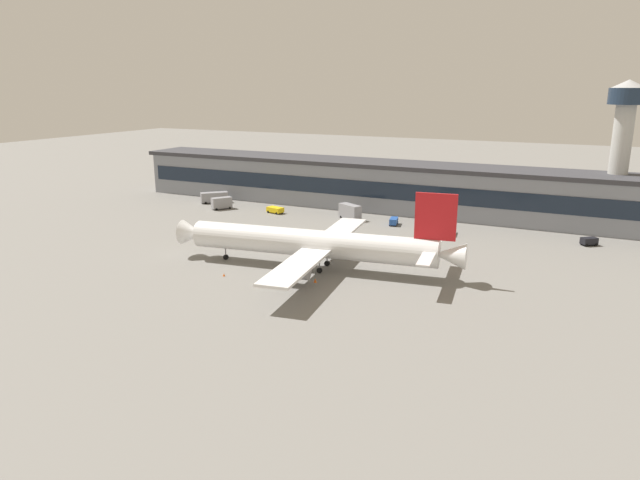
{
  "coord_description": "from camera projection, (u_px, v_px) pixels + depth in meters",
  "views": [
    {
      "loc": [
        53.14,
        -103.38,
        36.0
      ],
      "look_at": [
        1.89,
        1.24,
        5.0
      ],
      "focal_mm": 32.63,
      "sensor_mm": 36.0,
      "label": 1
    }
  ],
  "objects": [
    {
      "name": "traffic_cone_2",
      "position": [
        260.0,
        286.0,
        107.16
      ],
      "size": [
        0.45,
        0.45,
        0.56
      ],
      "primitive_type": "cone",
      "color": "#F2590C",
      "rests_on": "ground_plane"
    },
    {
      "name": "control_tower",
      "position": [
        622.0,
        139.0,
        146.19
      ],
      "size": [
        9.02,
        9.02,
        37.49
      ],
      "color": "#B7B7B2",
      "rests_on": "ground_plane"
    },
    {
      "name": "fuel_truck",
      "position": [
        214.0,
        197.0,
        184.1
      ],
      "size": [
        7.96,
        7.88,
        3.35
      ],
      "color": "gray",
      "rests_on": "ground_plane"
    },
    {
      "name": "terminal_building",
      "position": [
        401.0,
        187.0,
        171.37
      ],
      "size": [
        176.38,
        17.01,
        14.17
      ],
      "color": "gray",
      "rests_on": "ground_plane"
    },
    {
      "name": "pushback_tractor",
      "position": [
        275.0,
        210.0,
        169.26
      ],
      "size": [
        5.25,
        3.58,
        1.75
      ],
      "color": "yellow",
      "rests_on": "ground_plane"
    },
    {
      "name": "baggage_tug",
      "position": [
        589.0,
        241.0,
        135.0
      ],
      "size": [
        4.05,
        3.83,
        1.85
      ],
      "color": "black",
      "rests_on": "ground_plane"
    },
    {
      "name": "traffic_cone_0",
      "position": [
        315.0,
        281.0,
        109.73
      ],
      "size": [
        0.59,
        0.59,
        0.74
      ],
      "primitive_type": "cone",
      "color": "#F2590C",
      "rests_on": "ground_plane"
    },
    {
      "name": "ground_plane",
      "position": [
        309.0,
        263.0,
        121.57
      ],
      "size": [
        600.0,
        600.0,
        0.0
      ],
      "primitive_type": "plane",
      "color": "slate"
    },
    {
      "name": "airliner",
      "position": [
        316.0,
        244.0,
        116.73
      ],
      "size": [
        60.22,
        51.74,
        16.89
      ],
      "color": "white",
      "rests_on": "ground_plane"
    },
    {
      "name": "catering_truck",
      "position": [
        350.0,
        211.0,
        161.17
      ],
      "size": [
        7.56,
        5.76,
        4.15
      ],
      "color": "gray",
      "rests_on": "ground_plane"
    },
    {
      "name": "crew_van",
      "position": [
        447.0,
        228.0,
        145.29
      ],
      "size": [
        3.02,
        5.49,
        2.55
      ],
      "color": "gray",
      "rests_on": "ground_plane"
    },
    {
      "name": "follow_me_car",
      "position": [
        394.0,
        221.0,
        155.04
      ],
      "size": [
        2.79,
        4.7,
        1.85
      ],
      "color": "#2651A5",
      "rests_on": "ground_plane"
    },
    {
      "name": "traffic_cone_1",
      "position": [
        224.0,
        275.0,
        113.36
      ],
      "size": [
        0.46,
        0.46,
        0.57
      ],
      "primitive_type": "cone",
      "color": "#F2590C",
      "rests_on": "ground_plane"
    },
    {
      "name": "stair_truck",
      "position": [
        221.0,
        203.0,
        174.54
      ],
      "size": [
        5.38,
        6.3,
        3.55
      ],
      "color": "gray",
      "rests_on": "ground_plane"
    }
  ]
}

